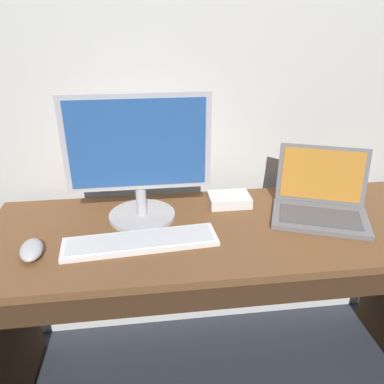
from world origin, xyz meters
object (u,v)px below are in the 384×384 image
object	(u,v)px
external_monitor	(138,158)
wired_keyboard	(141,242)
laptop_space_gray	(320,203)
computer_mouse	(31,250)
external_drive_box	(229,200)

from	to	relation	value
external_monitor	wired_keyboard	distance (m)	0.28
laptop_space_gray	computer_mouse	world-z (taller)	laptop_space_gray
wired_keyboard	external_drive_box	distance (m)	0.42
computer_mouse	external_monitor	bearing A→B (deg)	20.90
computer_mouse	external_drive_box	world-z (taller)	same
laptop_space_gray	external_drive_box	world-z (taller)	laptop_space_gray
laptop_space_gray	computer_mouse	size ratio (longest dim) A/B	3.24
external_monitor	wired_keyboard	bearing A→B (deg)	-92.24
wired_keyboard	computer_mouse	bearing A→B (deg)	-176.54
external_monitor	external_drive_box	size ratio (longest dim) A/B	3.10
external_monitor	computer_mouse	bearing A→B (deg)	-150.85
wired_keyboard	computer_mouse	xyz separation A→B (m)	(-0.33, -0.02, 0.01)
external_monitor	wired_keyboard	world-z (taller)	external_monitor
laptop_space_gray	external_monitor	world-z (taller)	external_monitor
wired_keyboard	external_monitor	bearing A→B (deg)	87.76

